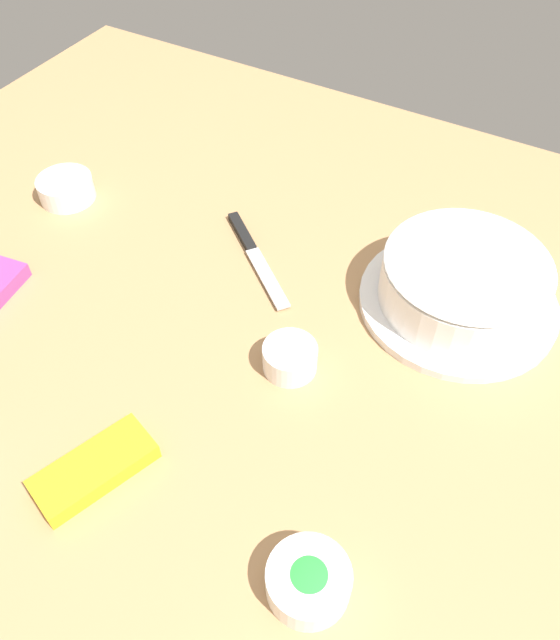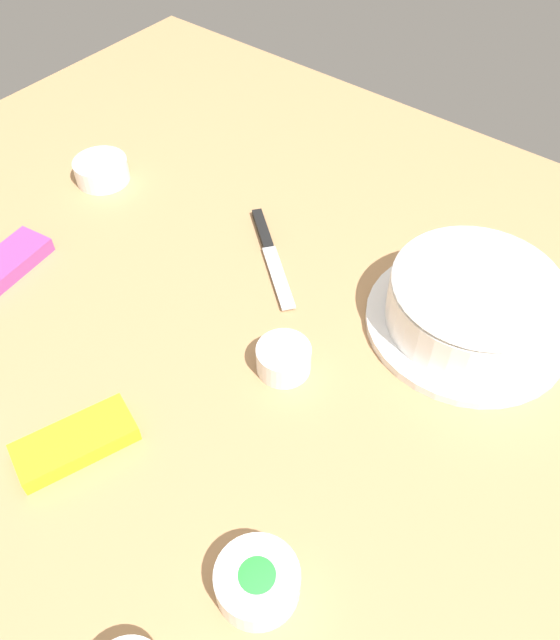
{
  "view_description": "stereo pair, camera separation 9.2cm",
  "coord_description": "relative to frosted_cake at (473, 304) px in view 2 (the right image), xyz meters",
  "views": [
    {
      "loc": [
        0.43,
        0.41,
        0.73
      ],
      "look_at": [
        -0.1,
        0.11,
        0.04
      ],
      "focal_mm": 36.18,
      "sensor_mm": 36.0,
      "label": 1
    },
    {
      "loc": [
        0.38,
        0.49,
        0.73
      ],
      "look_at": [
        -0.1,
        0.11,
        0.04
      ],
      "focal_mm": 36.18,
      "sensor_mm": 36.0,
      "label": 2
    }
  ],
  "objects": [
    {
      "name": "ground_plane",
      "position": [
        0.29,
        -0.32,
        -0.05
      ],
      "size": [
        1.54,
        1.54,
        0.0
      ],
      "primitive_type": "plane",
      "color": "tan"
    },
    {
      "name": "frosted_cake",
      "position": [
        0.0,
        0.0,
        0.0
      ],
      "size": [
        0.3,
        0.3,
        0.1
      ],
      "color": "white",
      "rests_on": "ground_plane"
    },
    {
      "name": "spreading_knife",
      "position": [
        0.05,
        -0.33,
        -0.04
      ],
      "size": [
        0.16,
        0.2,
        0.01
      ],
      "color": "silver",
      "rests_on": "ground_plane"
    },
    {
      "name": "sprinkle_bowl_green",
      "position": [
        0.49,
        -0.0,
        -0.02
      ],
      "size": [
        0.09,
        0.09,
        0.04
      ],
      "color": "white",
      "rests_on": "ground_plane"
    },
    {
      "name": "sprinkle_bowl_blue",
      "position": [
        0.23,
        -0.17,
        -0.02
      ],
      "size": [
        0.08,
        0.08,
        0.04
      ],
      "color": "white",
      "rests_on": "ground_plane"
    },
    {
      "name": "sprinkle_bowl_pink",
      "position": [
        0.09,
        -0.7,
        -0.03
      ],
      "size": [
        0.1,
        0.1,
        0.04
      ],
      "color": "white",
      "rests_on": "ground_plane"
    },
    {
      "name": "candy_box_lower",
      "position": [
        0.5,
        -0.3,
        -0.03
      ],
      "size": [
        0.16,
        0.11,
        0.03
      ],
      "primitive_type": "cube",
      "rotation": [
        0.0,
        0.0,
        -0.35
      ],
      "color": "yellow",
      "rests_on": "ground_plane"
    },
    {
      "name": "candy_box_upper",
      "position": [
        0.35,
        -0.64,
        -0.04
      ],
      "size": [
        0.16,
        0.09,
        0.02
      ],
      "primitive_type": "cube",
      "rotation": [
        0.0,
        0.0,
        0.14
      ],
      "color": "#E53D8E",
      "rests_on": "ground_plane"
    }
  ]
}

